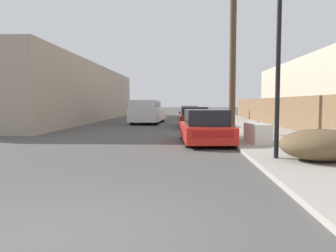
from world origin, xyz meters
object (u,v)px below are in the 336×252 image
object	(u,v)px
pickup_truck	(148,112)
utility_pole	(233,32)
car_parked_far	(190,113)
parked_sports_car_red	(205,128)
car_parked_mid	(194,118)
discarded_fridge	(257,133)
pedestrian	(231,109)
brush_pile	(321,145)
street_lamp	(278,59)

from	to	relation	value
pickup_truck	utility_pole	distance (m)	11.13
car_parked_far	pickup_truck	xyz separation A→B (m)	(-3.33, -7.07, 0.30)
parked_sports_car_red	car_parked_mid	bearing A→B (deg)	87.29
discarded_fridge	pedestrian	distance (m)	17.72
discarded_fridge	car_parked_mid	distance (m)	9.30
car_parked_mid	brush_pile	bearing A→B (deg)	-79.48
parked_sports_car_red	utility_pole	distance (m)	5.26
discarded_fridge	car_parked_mid	xyz separation A→B (m)	(-2.06, 9.07, 0.15)
parked_sports_car_red	brush_pile	size ratio (longest dim) A/B	2.07
street_lamp	brush_pile	distance (m)	2.45
car_parked_mid	street_lamp	distance (m)	12.78
brush_pile	car_parked_far	bearing A→B (deg)	96.94
pickup_truck	brush_pile	xyz separation A→B (m)	(6.17, -16.27, -0.37)
car_parked_mid	brush_pile	distance (m)	13.13
parked_sports_car_red	pedestrian	bearing A→B (deg)	74.51
parked_sports_car_red	street_lamp	distance (m)	4.82
parked_sports_car_red	brush_pile	world-z (taller)	parked_sports_car_red
car_parked_far	pickup_truck	bearing A→B (deg)	-110.54
street_lamp	pedestrian	world-z (taller)	street_lamp
discarded_fridge	parked_sports_car_red	xyz separation A→B (m)	(-1.87, 0.62, 0.12)
parked_sports_car_red	street_lamp	bearing A→B (deg)	-72.08
discarded_fridge	pickup_truck	bearing A→B (deg)	110.30
discarded_fridge	parked_sports_car_red	distance (m)	1.98
utility_pole	discarded_fridge	bearing A→B (deg)	-82.66
car_parked_mid	utility_pole	xyz separation A→B (m)	(1.63, -5.70, 4.21)
parked_sports_car_red	car_parked_mid	world-z (taller)	parked_sports_car_red
car_parked_far	pedestrian	world-z (taller)	pedestrian
discarded_fridge	parked_sports_car_red	size ratio (longest dim) A/B	0.40
parked_sports_car_red	utility_pole	xyz separation A→B (m)	(1.44, 2.76, 4.24)
parked_sports_car_red	pickup_truck	size ratio (longest dim) A/B	0.71
discarded_fridge	pedestrian	world-z (taller)	pedestrian
car_parked_mid	pedestrian	world-z (taller)	pedestrian
street_lamp	brush_pile	xyz separation A→B (m)	(1.00, -0.36, -2.20)
brush_pile	pedestrian	bearing A→B (deg)	87.73
car_parked_far	pickup_truck	distance (m)	7.82
car_parked_mid	pedestrian	size ratio (longest dim) A/B	2.63
utility_pole	brush_pile	bearing A→B (deg)	-80.63
pickup_truck	street_lamp	size ratio (longest dim) A/B	1.33
parked_sports_car_red	car_parked_far	world-z (taller)	parked_sports_car_red
pickup_truck	brush_pile	distance (m)	17.40
car_parked_far	car_parked_mid	bearing A→B (deg)	-85.10
street_lamp	utility_pole	bearing A→B (deg)	91.48
pickup_truck	street_lamp	world-z (taller)	street_lamp
car_parked_far	utility_pole	bearing A→B (deg)	-79.44
car_parked_far	pedestrian	bearing A→B (deg)	-22.99
utility_pole	brush_pile	size ratio (longest dim) A/B	4.53
pickup_truck	street_lamp	distance (m)	16.83
car_parked_mid	parked_sports_car_red	bearing A→B (deg)	-90.54
parked_sports_car_red	brush_pile	distance (m)	5.10
discarded_fridge	parked_sports_car_red	world-z (taller)	parked_sports_car_red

